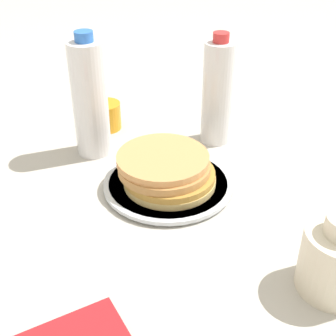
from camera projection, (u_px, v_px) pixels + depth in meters
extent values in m
plane|color=#BCB7AD|center=(161.00, 182.00, 0.84)|extent=(4.00, 4.00, 0.00)
cylinder|color=silver|center=(168.00, 184.00, 0.82)|extent=(0.21, 0.21, 0.01)
cylinder|color=silver|center=(168.00, 183.00, 0.82)|extent=(0.23, 0.23, 0.01)
cylinder|color=#D6B86D|center=(170.00, 180.00, 0.81)|extent=(0.16, 0.16, 0.01)
cylinder|color=#B68638|center=(169.00, 174.00, 0.81)|extent=(0.16, 0.16, 0.01)
cylinder|color=#BB8449|center=(167.00, 166.00, 0.80)|extent=(0.16, 0.16, 0.01)
cylinder|color=tan|center=(163.00, 159.00, 0.80)|extent=(0.16, 0.16, 0.01)
cylinder|color=orange|center=(106.00, 116.00, 1.00)|extent=(0.06, 0.06, 0.06)
cylinder|color=white|center=(218.00, 94.00, 0.92)|extent=(0.06, 0.06, 0.20)
cylinder|color=red|center=(221.00, 37.00, 0.85)|extent=(0.03, 0.03, 0.02)
cylinder|color=white|center=(90.00, 100.00, 0.87)|extent=(0.07, 0.07, 0.22)
cylinder|color=blue|center=(84.00, 36.00, 0.81)|extent=(0.03, 0.03, 0.02)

